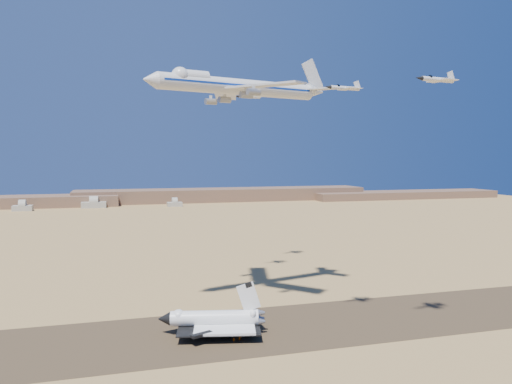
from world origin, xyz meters
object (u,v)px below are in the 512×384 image
object	(u,v)px
shuttle	(214,320)
crew_b	(240,337)
crew_c	(234,340)
chase_jet_c	(249,97)
chase_jet_d	(271,94)
carrier_747	(234,86)
chase_jet_a	(344,88)
crew_a	(239,338)
chase_jet_b	(437,79)

from	to	relation	value
shuttle	crew_b	xyz separation A→B (m)	(7.69, -8.65, -4.14)
crew_c	chase_jet_c	distance (m)	126.84
shuttle	chase_jet_c	distance (m)	118.46
chase_jet_c	chase_jet_d	world-z (taller)	chase_jet_d
carrier_747	chase_jet_a	distance (m)	50.38
crew_b	chase_jet_d	distance (m)	149.71
crew_a	chase_jet_a	bearing A→B (deg)	-98.00
chase_jet_a	chase_jet_c	xyz separation A→B (m)	(-11.63, 83.85, 6.30)
shuttle	chase_jet_a	xyz separation A→B (m)	(44.25, -12.02, 82.07)
chase_jet_d	chase_jet_c	bearing A→B (deg)	-141.50
shuttle	crew_b	distance (m)	12.29
shuttle	chase_jet_d	world-z (taller)	chase_jet_d
crew_c	chase_jet_b	bearing A→B (deg)	-165.85
chase_jet_d	crew_a	bearing A→B (deg)	-125.75
chase_jet_d	crew_b	bearing A→B (deg)	-125.63
crew_a	crew_c	xyz separation A→B (m)	(-2.12, -0.99, -0.01)
crew_a	chase_jet_a	xyz separation A→B (m)	(37.17, -2.58, 86.19)
crew_a	crew_c	size ratio (longest dim) A/B	1.01
carrier_747	crew_b	xyz separation A→B (m)	(-6.91, -37.06, -91.05)
carrier_747	crew_a	distance (m)	98.87
crew_b	crew_a	bearing A→B (deg)	138.56
carrier_747	chase_jet_d	xyz separation A→B (m)	(37.41, 67.49, 6.52)
chase_jet_a	chase_jet_b	bearing A→B (deg)	-43.45
shuttle	chase_jet_b	world-z (taller)	chase_jet_b
chase_jet_a	chase_jet_b	size ratio (longest dim) A/B	0.88
carrier_747	crew_b	size ratio (longest dim) A/B	49.61
chase_jet_b	chase_jet_c	distance (m)	108.00
crew_a	chase_jet_c	world-z (taller)	chase_jet_c
chase_jet_c	shuttle	bearing A→B (deg)	-119.84
chase_jet_d	shuttle	bearing A→B (deg)	-131.13
crew_a	chase_jet_d	bearing A→B (deg)	-27.12
carrier_747	chase_jet_a	size ratio (longest dim) A/B	5.79
carrier_747	chase_jet_d	size ratio (longest dim) A/B	5.26
crew_a	chase_jet_d	size ratio (longest dim) A/B	0.11
shuttle	chase_jet_b	size ratio (longest dim) A/B	2.31
crew_a	chase_jet_b	bearing A→B (deg)	-112.36
crew_b	chase_jet_a	distance (m)	93.71
shuttle	chase_jet_d	distance (m)	143.63
crew_b	chase_jet_a	world-z (taller)	chase_jet_a
crew_b	chase_jet_d	size ratio (longest dim) A/B	0.11
crew_c	chase_jet_b	distance (m)	109.99
crew_a	chase_jet_a	world-z (taller)	chase_jet_a
crew_b	chase_jet_c	world-z (taller)	chase_jet_c
carrier_747	chase_jet_c	size ratio (longest dim) A/B	5.81
chase_jet_a	chase_jet_d	world-z (taller)	chase_jet_d
crew_c	chase_jet_b	world-z (taller)	chase_jet_b
shuttle	carrier_747	world-z (taller)	carrier_747
shuttle	carrier_747	distance (m)	92.59
crew_b	chase_jet_d	bearing A→B (deg)	-26.72
chase_jet_b	chase_jet_d	world-z (taller)	chase_jet_d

